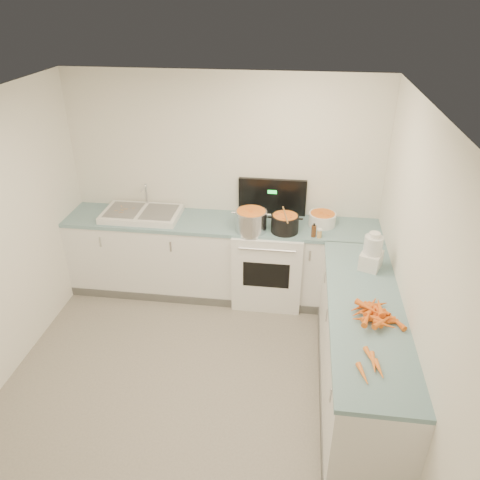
# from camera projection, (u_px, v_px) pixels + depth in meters

# --- Properties ---
(floor) EXTENTS (3.50, 4.00, 0.00)m
(floor) POSITION_uv_depth(u_px,v_px,m) (190.00, 400.00, 4.16)
(floor) COLOR gray
(floor) RESTS_ON ground
(ceiling) EXTENTS (3.50, 4.00, 0.00)m
(ceiling) POSITION_uv_depth(u_px,v_px,m) (170.00, 119.00, 2.96)
(ceiling) COLOR white
(ceiling) RESTS_ON ground
(wall_back) EXTENTS (3.50, 0.00, 2.50)m
(wall_back) POSITION_uv_depth(u_px,v_px,m) (224.00, 185.00, 5.30)
(wall_back) COLOR white
(wall_back) RESTS_ON ground
(wall_right) EXTENTS (0.00, 4.00, 2.50)m
(wall_right) POSITION_uv_depth(u_px,v_px,m) (420.00, 301.00, 3.36)
(wall_right) COLOR white
(wall_right) RESTS_ON ground
(counter_back) EXTENTS (3.50, 0.62, 0.94)m
(counter_back) POSITION_uv_depth(u_px,v_px,m) (221.00, 258.00, 5.41)
(counter_back) COLOR white
(counter_back) RESTS_ON ground
(counter_right) EXTENTS (0.62, 2.20, 0.94)m
(counter_right) POSITION_uv_depth(u_px,v_px,m) (360.00, 351.00, 4.03)
(counter_right) COLOR white
(counter_right) RESTS_ON ground
(stove) EXTENTS (0.76, 0.65, 1.36)m
(stove) POSITION_uv_depth(u_px,v_px,m) (268.00, 261.00, 5.34)
(stove) COLOR white
(stove) RESTS_ON ground
(sink) EXTENTS (0.86, 0.52, 0.31)m
(sink) POSITION_uv_depth(u_px,v_px,m) (142.00, 214.00, 5.28)
(sink) COLOR white
(sink) RESTS_ON counter_back
(steel_pot) EXTENTS (0.36, 0.36, 0.25)m
(steel_pot) POSITION_uv_depth(u_px,v_px,m) (251.00, 222.00, 4.95)
(steel_pot) COLOR silver
(steel_pot) RESTS_ON stove
(black_pot) EXTENTS (0.37, 0.37, 0.21)m
(black_pot) POSITION_uv_depth(u_px,v_px,m) (285.00, 224.00, 4.94)
(black_pot) COLOR black
(black_pot) RESTS_ON stove
(wooden_spoon) EXTENTS (0.08, 0.39, 0.02)m
(wooden_spoon) POSITION_uv_depth(u_px,v_px,m) (285.00, 215.00, 4.88)
(wooden_spoon) COLOR #AD7A47
(wooden_spoon) RESTS_ON black_pot
(mixing_bowl) EXTENTS (0.39, 0.39, 0.14)m
(mixing_bowl) POSITION_uv_depth(u_px,v_px,m) (322.00, 219.00, 5.09)
(mixing_bowl) COLOR white
(mixing_bowl) RESTS_ON counter_back
(extract_bottle) EXTENTS (0.05, 0.05, 0.13)m
(extract_bottle) POSITION_uv_depth(u_px,v_px,m) (314.00, 231.00, 4.85)
(extract_bottle) COLOR #593319
(extract_bottle) RESTS_ON counter_back
(spice_jar) EXTENTS (0.05, 0.05, 0.08)m
(spice_jar) POSITION_uv_depth(u_px,v_px,m) (319.00, 234.00, 4.84)
(spice_jar) COLOR #E5B266
(spice_jar) RESTS_ON counter_back
(food_processor) EXTENTS (0.24, 0.27, 0.36)m
(food_processor) POSITION_uv_depth(u_px,v_px,m) (372.00, 253.00, 4.27)
(food_processor) COLOR white
(food_processor) RESTS_ON counter_right
(carrot_pile) EXTENTS (0.42, 0.45, 0.09)m
(carrot_pile) POSITION_uv_depth(u_px,v_px,m) (376.00, 314.00, 3.67)
(carrot_pile) COLOR orange
(carrot_pile) RESTS_ON counter_right
(peeled_carrots) EXTENTS (0.19, 0.36, 0.04)m
(peeled_carrots) POSITION_uv_depth(u_px,v_px,m) (371.00, 365.00, 3.20)
(peeled_carrots) COLOR orange
(peeled_carrots) RESTS_ON counter_right
(peelings) EXTENTS (0.23, 0.23, 0.01)m
(peelings) POSITION_uv_depth(u_px,v_px,m) (122.00, 210.00, 5.26)
(peelings) COLOR tan
(peelings) RESTS_ON sink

